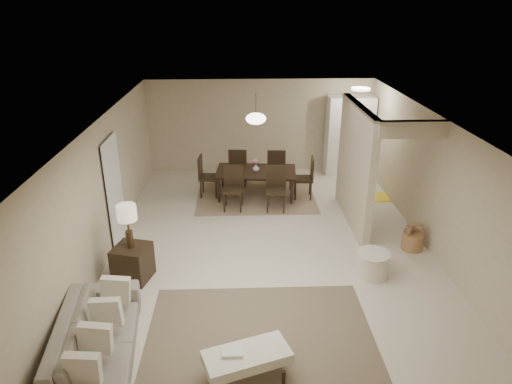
{
  "coord_description": "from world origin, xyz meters",
  "views": [
    {
      "loc": [
        -0.58,
        -7.48,
        4.4
      ],
      "look_at": [
        -0.27,
        0.43,
        1.05
      ],
      "focal_mm": 32.0,
      "sensor_mm": 36.0,
      "label": 1
    }
  ],
  "objects_px": {
    "pantry_cabinet": "(349,136)",
    "wicker_basket": "(412,241)",
    "sofa": "(96,342)",
    "ottoman_bench": "(247,357)",
    "side_table": "(133,263)",
    "dining_table": "(256,184)",
    "round_pouf": "(372,264)"
  },
  "relations": [
    {
      "from": "pantry_cabinet",
      "to": "wicker_basket",
      "type": "height_order",
      "value": "pantry_cabinet"
    },
    {
      "from": "pantry_cabinet",
      "to": "sofa",
      "type": "xyz_separation_m",
      "value": [
        -4.8,
        -6.93,
        -0.7
      ]
    },
    {
      "from": "ottoman_bench",
      "to": "side_table",
      "type": "distance_m",
      "value": 2.96
    },
    {
      "from": "sofa",
      "to": "dining_table",
      "type": "relative_size",
      "value": 1.26
    },
    {
      "from": "sofa",
      "to": "wicker_basket",
      "type": "xyz_separation_m",
      "value": [
        5.14,
        2.78,
        -0.18
      ]
    },
    {
      "from": "ottoman_bench",
      "to": "dining_table",
      "type": "distance_m",
      "value": 5.7
    },
    {
      "from": "pantry_cabinet",
      "to": "ottoman_bench",
      "type": "distance_m",
      "value": 7.81
    },
    {
      "from": "side_table",
      "to": "wicker_basket",
      "type": "distance_m",
      "value": 5.15
    },
    {
      "from": "pantry_cabinet",
      "to": "wicker_basket",
      "type": "xyz_separation_m",
      "value": [
        0.34,
        -4.15,
        -0.88
      ]
    },
    {
      "from": "sofa",
      "to": "ottoman_bench",
      "type": "xyz_separation_m",
      "value": [
        1.93,
        -0.3,
        -0.04
      ]
    },
    {
      "from": "pantry_cabinet",
      "to": "round_pouf",
      "type": "relative_size",
      "value": 3.7
    },
    {
      "from": "side_table",
      "to": "round_pouf",
      "type": "xyz_separation_m",
      "value": [
        4.08,
        -0.08,
        -0.08
      ]
    },
    {
      "from": "sofa",
      "to": "dining_table",
      "type": "height_order",
      "value": "sofa"
    },
    {
      "from": "pantry_cabinet",
      "to": "round_pouf",
      "type": "xyz_separation_m",
      "value": [
        -0.67,
        -5.02,
        -0.83
      ]
    },
    {
      "from": "ottoman_bench",
      "to": "wicker_basket",
      "type": "xyz_separation_m",
      "value": [
        3.21,
        3.08,
        -0.14
      ]
    },
    {
      "from": "dining_table",
      "to": "round_pouf",
      "type": "bearing_deg",
      "value": -57.03
    },
    {
      "from": "dining_table",
      "to": "wicker_basket",
      "type": "bearing_deg",
      "value": -37.4
    },
    {
      "from": "pantry_cabinet",
      "to": "ottoman_bench",
      "type": "relative_size",
      "value": 1.8
    },
    {
      "from": "round_pouf",
      "to": "side_table",
      "type": "bearing_deg",
      "value": 178.92
    },
    {
      "from": "pantry_cabinet",
      "to": "dining_table",
      "type": "xyz_separation_m",
      "value": [
        -2.54,
        -1.54,
        -0.72
      ]
    },
    {
      "from": "round_pouf",
      "to": "sofa",
      "type": "bearing_deg",
      "value": -155.21
    },
    {
      "from": "round_pouf",
      "to": "dining_table",
      "type": "height_order",
      "value": "dining_table"
    },
    {
      "from": "sofa",
      "to": "round_pouf",
      "type": "relative_size",
      "value": 4.17
    },
    {
      "from": "pantry_cabinet",
      "to": "dining_table",
      "type": "distance_m",
      "value": 3.05
    },
    {
      "from": "side_table",
      "to": "dining_table",
      "type": "xyz_separation_m",
      "value": [
        2.21,
        3.41,
        0.02
      ]
    },
    {
      "from": "round_pouf",
      "to": "wicker_basket",
      "type": "xyz_separation_m",
      "value": [
        1.01,
        0.87,
        -0.05
      ]
    },
    {
      "from": "pantry_cabinet",
      "to": "side_table",
      "type": "distance_m",
      "value": 6.9
    },
    {
      "from": "side_table",
      "to": "wicker_basket",
      "type": "xyz_separation_m",
      "value": [
        5.09,
        0.79,
        -0.14
      ]
    },
    {
      "from": "sofa",
      "to": "side_table",
      "type": "bearing_deg",
      "value": -8.26
    },
    {
      "from": "pantry_cabinet",
      "to": "round_pouf",
      "type": "distance_m",
      "value": 5.13
    },
    {
      "from": "wicker_basket",
      "to": "side_table",
      "type": "bearing_deg",
      "value": -171.13
    },
    {
      "from": "side_table",
      "to": "wicker_basket",
      "type": "height_order",
      "value": "side_table"
    }
  ]
}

